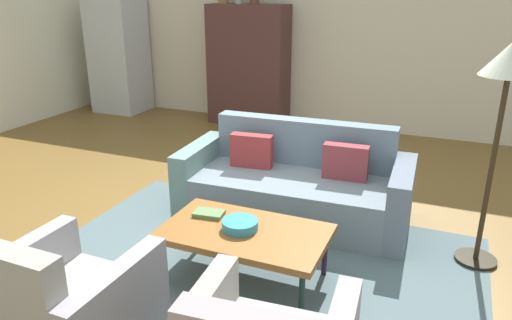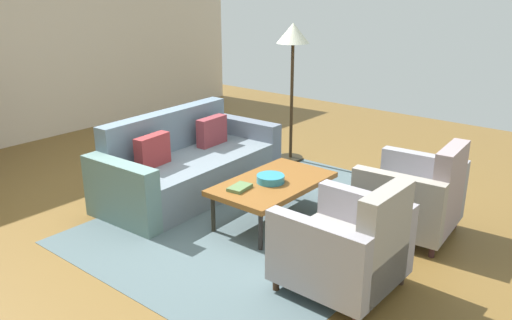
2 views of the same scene
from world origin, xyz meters
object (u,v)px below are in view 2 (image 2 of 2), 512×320
object	(u,v)px
book_stack	(240,188)
armchair_right	(417,199)
armchair_left	(349,249)
floor_lamp	(293,46)
couch	(186,166)
fruit_bowl	(271,179)
coffee_table	(273,185)

from	to	relation	value
book_stack	armchair_right	bearing A→B (deg)	-53.17
armchair_left	floor_lamp	world-z (taller)	floor_lamp
book_stack	floor_lamp	world-z (taller)	floor_lamp
couch	fruit_bowl	distance (m)	1.20
armchair_right	book_stack	bearing A→B (deg)	122.18
coffee_table	book_stack	world-z (taller)	book_stack
fruit_bowl	floor_lamp	size ratio (longest dim) A/B	0.15
armchair_left	armchair_right	bearing A→B (deg)	0.67
fruit_bowl	armchair_right	bearing A→B (deg)	-61.17
book_stack	fruit_bowl	bearing A→B (deg)	-19.27
couch	armchair_left	size ratio (longest dim) A/B	2.43
coffee_table	armchair_left	size ratio (longest dim) A/B	1.36
coffee_table	fruit_bowl	xyz separation A→B (m)	(-0.04, -0.00, 0.07)
armchair_right	armchair_left	bearing A→B (deg)	175.37
book_stack	couch	bearing A→B (deg)	72.17
armchair_left	floor_lamp	bearing A→B (deg)	44.44
couch	book_stack	bearing A→B (deg)	69.64
book_stack	floor_lamp	xyz separation A→B (m)	(1.95, 0.83, 1.02)
fruit_bowl	floor_lamp	xyz separation A→B (m)	(1.63, 0.94, 1.00)
couch	armchair_right	xyz separation A→B (m)	(0.61, -2.35, 0.06)
armchair_left	coffee_table	bearing A→B (deg)	63.41
couch	fruit_bowl	bearing A→B (deg)	85.89
coffee_table	armchair_left	bearing A→B (deg)	-117.25
floor_lamp	armchair_right	bearing A→B (deg)	-115.20
armchair_right	floor_lamp	distance (m)	2.57
armchair_right	fruit_bowl	size ratio (longest dim) A/B	3.35
armchair_left	fruit_bowl	distance (m)	1.30
coffee_table	armchair_right	world-z (taller)	armchair_right
coffee_table	book_stack	bearing A→B (deg)	162.61
armchair_left	fruit_bowl	bearing A→B (deg)	64.84
floor_lamp	book_stack	bearing A→B (deg)	-156.93
fruit_bowl	book_stack	world-z (taller)	fruit_bowl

